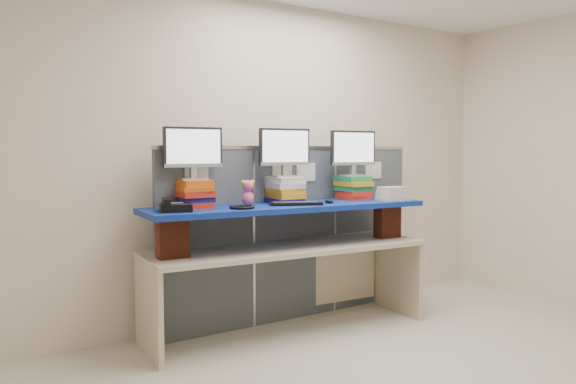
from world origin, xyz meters
TOP-DOWN VIEW (x-y plane):
  - room at (0.00, 0.00)m, footprint 5.00×4.00m
  - cubicle_partition at (-0.00, 1.78)m, footprint 2.60×0.06m
  - desk at (-0.27, 1.49)m, footprint 2.40×0.88m
  - brick_pier_left at (-1.25, 1.52)m, footprint 0.23×0.14m
  - brick_pier_right at (0.71, 1.36)m, footprint 0.23×0.14m
  - blue_board at (-0.27, 1.49)m, footprint 2.40×0.78m
  - book_stack_left at (-1.02, 1.67)m, footprint 0.27×0.31m
  - book_stack_center at (-0.22, 1.61)m, footprint 0.28×0.31m
  - book_stack_right at (0.47, 1.55)m, footprint 0.25×0.31m
  - monitor_left at (-1.01, 1.67)m, footprint 0.46×0.15m
  - monitor_center at (-0.22, 1.61)m, footprint 0.46×0.15m
  - monitor_right at (0.47, 1.55)m, footprint 0.46×0.15m
  - keyboard at (-0.25, 1.40)m, footprint 0.44×0.30m
  - mouse at (0.06, 1.37)m, footprint 0.09×0.12m
  - desk_phone at (-1.24, 1.50)m, footprint 0.27×0.25m
  - headset at (-0.74, 1.41)m, footprint 0.20×0.20m
  - plush_toy at (-0.59, 1.58)m, footprint 0.12×0.09m
  - binder_stack at (0.69, 1.28)m, footprint 0.27×0.22m

SIDE VIEW (x-z plane):
  - desk at x=-0.27m, z-range 0.21..0.93m
  - cubicle_partition at x=0.00m, z-range 0.00..1.53m
  - brick_pier_left at x=-1.25m, z-range 0.71..1.01m
  - brick_pier_right at x=0.71m, z-range 0.71..1.01m
  - blue_board at x=-0.27m, z-range 1.01..1.05m
  - headset at x=-0.74m, z-range 1.05..1.08m
  - keyboard at x=-0.25m, z-range 1.05..1.08m
  - mouse at x=0.06m, z-range 1.05..1.09m
  - desk_phone at x=-1.24m, z-range 1.04..1.14m
  - binder_stack at x=0.69m, z-range 1.05..1.17m
  - plush_toy at x=-0.59m, z-range 1.06..1.26m
  - book_stack_left at x=-1.02m, z-range 1.05..1.27m
  - book_stack_right at x=0.47m, z-range 1.06..1.27m
  - book_stack_center at x=-0.22m, z-range 1.05..1.27m
  - room at x=0.00m, z-range 0.00..2.80m
  - monitor_right at x=0.47m, z-range 1.29..1.69m
  - monitor_left at x=-1.01m, z-range 1.29..1.70m
  - monitor_center at x=-0.22m, z-range 1.30..1.70m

